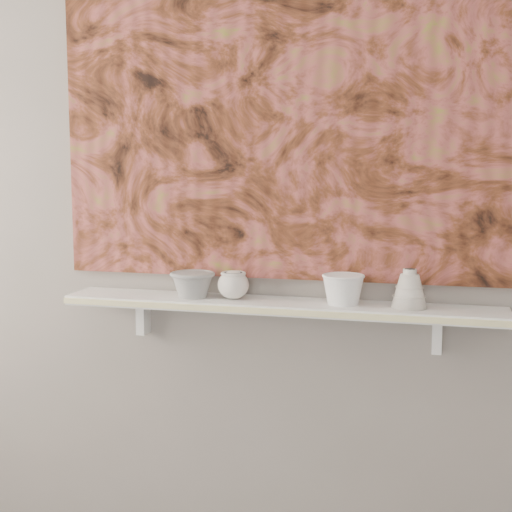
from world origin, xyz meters
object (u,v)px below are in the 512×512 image
(bowl_grey, at_px, (193,284))
(bowl_white, at_px, (343,289))
(shelf, at_px, (278,306))
(bell_vessel, at_px, (409,288))
(cup_cream, at_px, (233,285))
(painting, at_px, (285,107))

(bowl_grey, height_order, bowl_white, bowl_white)
(shelf, xyz_separation_m, bowl_white, (0.21, 0.00, 0.06))
(shelf, relative_size, bell_vessel, 11.81)
(cup_cream, height_order, bowl_white, bowl_white)
(bowl_grey, relative_size, bowl_white, 1.12)
(shelf, distance_m, bowl_white, 0.22)
(bowl_grey, distance_m, cup_cream, 0.14)
(bowl_grey, relative_size, cup_cream, 1.47)
(painting, relative_size, cup_cream, 14.98)
(shelf, height_order, bowl_white, bowl_white)
(cup_cream, bearing_deg, bell_vessel, 0.00)
(painting, height_order, bowl_grey, painting)
(shelf, xyz_separation_m, bowl_grey, (-0.29, 0.00, 0.06))
(painting, distance_m, bowl_grey, 0.64)
(painting, height_order, bell_vessel, painting)
(bowl_grey, distance_m, bowl_white, 0.49)
(painting, bearing_deg, bowl_grey, -164.26)
(bell_vessel, xyz_separation_m, bowl_white, (-0.20, 0.00, -0.01))
(bowl_white, bearing_deg, bowl_grey, 180.00)
(shelf, bearing_deg, painting, 90.00)
(painting, bearing_deg, bell_vessel, -11.24)
(shelf, relative_size, painting, 0.93)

